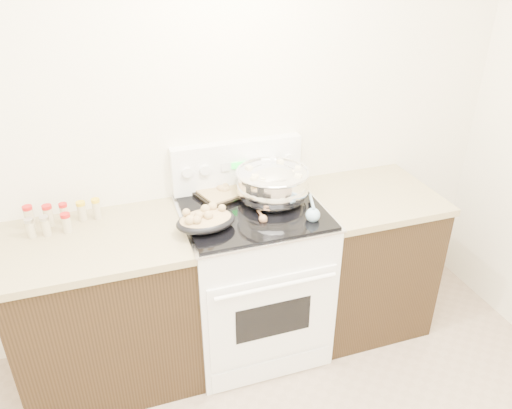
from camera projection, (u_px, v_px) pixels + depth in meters
name	position (u px, v px, depth m)	size (l,w,h in m)	color
room_shell	(304.00, 233.00, 1.05)	(4.10, 3.60, 2.75)	white
counter_left	(107.00, 310.00, 2.70)	(0.93, 0.67, 0.92)	black
counter_right	(363.00, 258.00, 3.13)	(0.73, 0.67, 0.92)	black
kitchen_range	(253.00, 277.00, 2.91)	(0.78, 0.73, 1.22)	white
mixing_bowl	(273.00, 185.00, 2.74)	(0.46, 0.46, 0.24)	silver
roasting_pan	(205.00, 220.00, 2.50)	(0.32, 0.24, 0.11)	black
baking_sheet	(230.00, 189.00, 2.87)	(0.48, 0.40, 0.06)	black
wooden_spoon	(261.00, 215.00, 2.61)	(0.04, 0.26, 0.04)	#A8734D
blue_ladle	(313.00, 213.00, 2.59)	(0.13, 0.26, 0.10)	#83A8C3
spice_jars	(58.00, 217.00, 2.55)	(0.38, 0.15, 0.13)	#BFB28C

